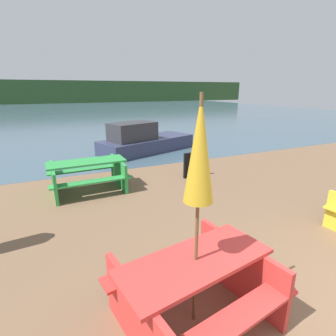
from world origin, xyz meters
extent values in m
cube|color=#425B6B|center=(0.00, 32.32, 0.00)|extent=(60.00, 50.00, 0.00)
cube|color=#284723|center=(0.00, 52.32, 2.00)|extent=(80.00, 1.60, 4.00)
cube|color=red|center=(-1.50, 1.34, 0.77)|extent=(1.78, 0.96, 0.04)
cube|color=red|center=(-1.42, 0.80, 0.45)|extent=(1.71, 0.54, 0.04)
cube|color=red|center=(-1.59, 1.89, 0.45)|extent=(1.71, 0.54, 0.04)
cube|color=red|center=(-2.20, 1.23, 0.38)|extent=(0.29, 1.37, 0.75)
cube|color=red|center=(-0.81, 1.45, 0.38)|extent=(0.29, 1.37, 0.75)
cube|color=green|center=(-1.97, 5.92, 0.76)|extent=(1.91, 0.75, 0.04)
cube|color=green|center=(-1.96, 5.37, 0.41)|extent=(1.90, 0.33, 0.04)
cube|color=green|center=(-1.99, 6.47, 0.41)|extent=(1.90, 0.33, 0.04)
cube|color=green|center=(-2.78, 5.90, 0.37)|extent=(0.10, 1.38, 0.74)
cube|color=green|center=(-1.17, 5.94, 0.37)|extent=(0.10, 1.38, 0.74)
cylinder|color=brown|center=(-1.50, 1.34, 1.25)|extent=(0.04, 0.04, 2.50)
cone|color=gold|center=(-1.50, 1.34, 1.98)|extent=(0.30, 0.30, 1.03)
cube|color=#333856|center=(0.97, 9.50, 0.28)|extent=(4.32, 2.74, 0.56)
cube|color=#333338|center=(0.28, 9.27, 0.91)|extent=(2.03, 1.58, 0.70)
cube|color=black|center=(0.99, 5.74, 0.38)|extent=(0.55, 0.08, 0.75)
camera|label=1|loc=(-2.76, -0.69, 2.52)|focal=28.00mm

